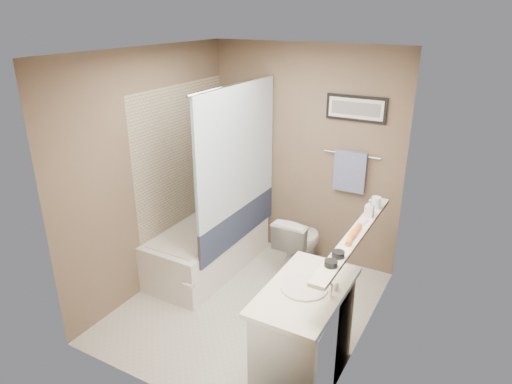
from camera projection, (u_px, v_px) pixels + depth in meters
The scene contains 34 objects.
ground at pixel (249, 305), 4.48m from camera, with size 2.50×2.50×0.00m, color beige.
ceiling at pixel (247, 54), 3.59m from camera, with size 2.20×2.50×0.04m, color silver.
wall_back at pixel (303, 156), 5.03m from camera, with size 2.20×0.04×2.40m, color brown.
wall_front at pixel (156, 253), 3.03m from camera, with size 2.20×0.04×2.40m, color brown.
wall_left at pixel (153, 173), 4.52m from camera, with size 0.04×2.50×2.40m, color brown.
wall_right at pixel (368, 217), 3.55m from camera, with size 0.04×2.50×2.40m, color brown.
tile_surround at pixel (185, 176), 5.00m from camera, with size 0.02×1.55×2.00m, color tan.
curtain_rod at pixel (237, 84), 4.30m from camera, with size 0.02×0.02×1.55m, color silver.
curtain_upper at pixel (238, 150), 4.54m from camera, with size 0.03×1.45×1.28m, color white.
curtain_lower at pixel (239, 224), 4.85m from camera, with size 0.03×1.45×0.36m, color #28314C.
mirror at pixel (369, 172), 3.26m from camera, with size 0.02×1.60×1.00m, color silver.
shelf at pixel (355, 235), 3.48m from camera, with size 0.12×1.60×0.03m, color silver.
towel_bar at pixel (352, 155), 4.73m from camera, with size 0.02×0.02×0.60m, color silver.
towel at pixel (350, 172), 4.79m from camera, with size 0.34×0.05×0.44m, color #97A6DC.
art_frame at pixel (356, 108), 4.57m from camera, with size 0.62×0.03×0.26m, color black.
art_mat at pixel (356, 109), 4.56m from camera, with size 0.56×0.00×0.20m, color white.
art_image at pixel (356, 109), 4.55m from camera, with size 0.50×0.00×0.13m, color #595959.
door at pixel (225, 303), 2.85m from camera, with size 0.80×0.02×2.00m, color silver.
door_handle at pixel (188, 284), 3.04m from camera, with size 0.02×0.02×0.10m, color silver.
bathtub at pixel (208, 247), 5.06m from camera, with size 0.70×1.50×0.50m, color white.
tub_rim at pixel (207, 227), 4.96m from camera, with size 0.56×1.36×0.02m, color silver.
toilet at pixel (299, 243), 4.97m from camera, with size 0.38×0.66×0.68m, color silver.
vanity at pixel (304, 339), 3.43m from camera, with size 0.50×0.90×0.80m, color white.
countertop at pixel (305, 291), 3.28m from camera, with size 0.54×0.96×0.04m, color silver.
sink_basin at pixel (304, 287), 3.28m from camera, with size 0.34×0.34×0.01m, color silver.
faucet_spout at pixel (331, 290), 3.17m from camera, with size 0.02×0.02×0.10m, color silver.
faucet_knob at pixel (336, 286), 3.26m from camera, with size 0.05×0.05×0.05m, color white.
candle_bowl_near at pixel (331, 263), 3.03m from camera, with size 0.09×0.09×0.04m, color black.
candle_bowl_far at pixel (338, 254), 3.15m from camera, with size 0.09×0.09×0.04m, color black.
hair_brush_front at pixel (351, 237), 3.37m from camera, with size 0.04×0.04×0.22m, color orange.
hair_brush_back at pixel (356, 231), 3.47m from camera, with size 0.04×0.04×0.22m, color orange.
pink_comb at pixel (363, 224), 3.63m from camera, with size 0.03×0.16×0.01m, color pink.
glass_jar at pixel (376, 202), 3.91m from camera, with size 0.08×0.08×0.10m, color silver.
soap_bottle at pixel (370, 208), 3.74m from camera, with size 0.07×0.07×0.15m, color #999999.
Camera 1 is at (1.87, -3.24, 2.71)m, focal length 32.00 mm.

